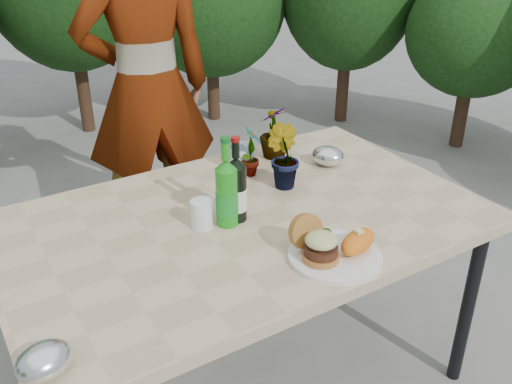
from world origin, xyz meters
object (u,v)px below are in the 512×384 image
patio_table (244,231)px  dinner_plate (335,256)px  wine_bottle (236,190)px  person (147,89)px

patio_table → dinner_plate: size_ratio=5.71×
dinner_plate → wine_bottle: (-0.13, 0.35, 0.10)m
patio_table → wine_bottle: (-0.03, 0.00, 0.17)m
dinner_plate → person: person is taller
patio_table → person: person is taller
dinner_plate → wine_bottle: bearing=110.5°
patio_table → person: 1.10m
wine_bottle → dinner_plate: bearing=-63.0°
patio_table → person: size_ratio=0.90×
dinner_plate → wine_bottle: 0.39m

